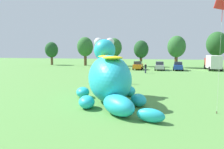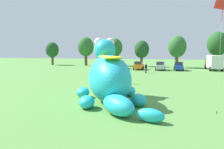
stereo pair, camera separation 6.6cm
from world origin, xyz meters
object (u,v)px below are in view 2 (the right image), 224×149
Objects in this scene: car_orange at (139,65)px; box_truck at (214,62)px; car_red at (120,65)px; car_blue at (179,66)px; spectator_near_inflatable at (146,68)px; spectator_mid_field at (125,77)px; car_silver at (160,66)px; spectator_by_cars at (112,69)px; car_yellow at (101,65)px; giant_inflatable_creature at (109,78)px.

box_truck reaches higher than car_orange.
car_blue is at bearing -4.98° from car_red.
car_red is 2.40× the size of spectator_near_inflatable.
spectator_mid_field is (-7.62, -19.36, -0.01)m from car_blue.
car_red is at bearing 102.06° from spectator_mid_field.
spectator_by_cars is (-7.98, -8.70, -0.01)m from car_silver.
car_yellow reaches higher than spectator_by_cars.
car_blue is 7.18m from box_truck.
spectator_by_cars is at bearing -157.57° from spectator_near_inflatable.
box_truck is at bearing 2.79° from car_red.
spectator_mid_field is (4.36, -20.41, -0.01)m from car_red.
car_red is at bearing 12.01° from car_yellow.
car_orange is at bearing -172.23° from box_truck.
spectator_mid_field is at bearing -88.99° from car_orange.
car_yellow is at bearing 177.56° from car_silver.
car_silver is 0.64× the size of box_truck.
car_yellow is at bearing 116.01° from spectator_by_cars.
car_orange is 1.01× the size of car_silver.
car_orange is 9.70m from spectator_by_cars.
spectator_by_cars is at bearing 102.03° from giant_inflatable_creature.
car_red is 18.89m from box_truck.
box_truck reaches higher than spectator_by_cars.
car_orange is 0.65× the size of box_truck.
car_blue is 9.04m from spectator_near_inflatable.
car_yellow is 1.02× the size of car_blue.
car_orange is (-0.53, 28.48, -1.02)m from giant_inflatable_creature.
car_red is 10.11m from spectator_by_cars.
giant_inflatable_creature is at bearing -81.26° from car_red.
giant_inflatable_creature is at bearing -104.60° from car_blue.
giant_inflatable_creature is 2.18× the size of car_red.
spectator_mid_field is 1.00× the size of spectator_by_cars.
box_truck is at bearing 34.12° from spectator_near_inflatable.
car_silver is (8.38, -1.40, 0.00)m from car_red.
car_red is 12.03m from car_blue.
giant_inflatable_creature is at bearing -77.97° from spectator_by_cars.
car_silver is at bearing -174.30° from car_blue.
giant_inflatable_creature is 28.45m from car_silver.
car_blue is (7.43, 28.54, -1.02)m from giant_inflatable_creature.
spectator_near_inflatable is 6.04m from spectator_by_cars.
car_red is 0.99× the size of car_orange.
car_red and car_silver have the same top height.
spectator_by_cars is at bearing -141.96° from car_blue.
box_truck is at bearing 12.50° from car_silver.
car_orange is at bearing -179.56° from car_blue.
giant_inflatable_creature is at bearing -88.82° from spectator_mid_field.
car_blue is at bearing 5.70° from car_silver.
car_silver is at bearing -167.50° from box_truck.
spectator_near_inflatable is at bearing 22.43° from spectator_by_cars.
car_blue reaches higher than spectator_near_inflatable.
car_silver is 19.42m from spectator_mid_field.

